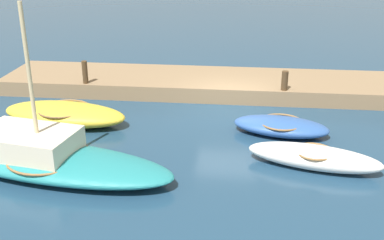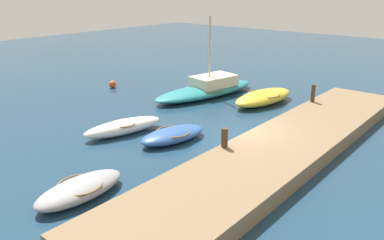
# 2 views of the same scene
# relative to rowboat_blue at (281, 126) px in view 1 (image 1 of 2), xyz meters

# --- Properties ---
(ground_plane) EXTENTS (84.00, 84.00, 0.00)m
(ground_plane) POSITION_rel_rowboat_blue_xyz_m (1.95, -2.41, -0.31)
(ground_plane) COLOR navy
(dock_platform) EXTENTS (20.11, 3.58, 0.64)m
(dock_platform) POSITION_rel_rowboat_blue_xyz_m (1.95, -4.61, 0.02)
(dock_platform) COLOR #846B4C
(dock_platform) RESTS_ON ground_plane
(rowboat_blue) EXTENTS (3.55, 2.10, 0.59)m
(rowboat_blue) POSITION_rel_rowboat_blue_xyz_m (0.00, 0.00, 0.00)
(rowboat_blue) COLOR #2D569E
(rowboat_blue) RESTS_ON ground_plane
(motorboat_yellow) EXTENTS (4.90, 2.38, 0.77)m
(motorboat_yellow) POSITION_rel_rowboat_blue_xyz_m (7.90, -0.10, 0.09)
(motorboat_yellow) COLOR gold
(motorboat_yellow) RESTS_ON ground_plane
(rowboat_white) EXTENTS (4.16, 2.04, 0.69)m
(rowboat_white) POSITION_rel_rowboat_blue_xyz_m (-0.83, 2.45, 0.04)
(rowboat_white) COLOR white
(rowboat_white) RESTS_ON ground_plane
(sailboat_teal) EXTENTS (8.07, 3.70, 4.98)m
(sailboat_teal) POSITION_rel_rowboat_blue_xyz_m (7.13, 3.58, 0.16)
(sailboat_teal) COLOR teal
(sailboat_teal) RESTS_ON ground_plane
(mooring_post_west) EXTENTS (0.26, 0.26, 0.79)m
(mooring_post_west) POSITION_rel_rowboat_blue_xyz_m (-0.29, -3.07, 0.73)
(mooring_post_west) COLOR #47331E
(mooring_post_west) RESTS_ON dock_platform
(mooring_post_mid_west) EXTENTS (0.23, 0.23, 0.97)m
(mooring_post_mid_west) POSITION_rel_rowboat_blue_xyz_m (8.04, -3.07, 0.82)
(mooring_post_mid_west) COLOR #47331E
(mooring_post_mid_west) RESTS_ON dock_platform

